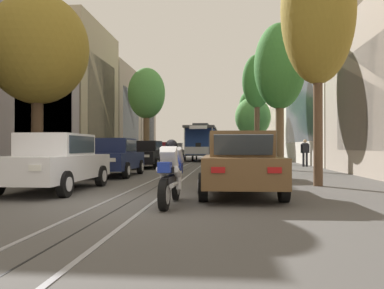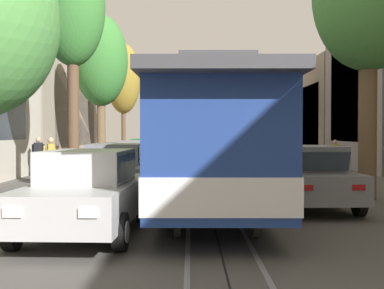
# 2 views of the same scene
# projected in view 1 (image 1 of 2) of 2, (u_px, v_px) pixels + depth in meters

# --- Properties ---
(ground_plane) EXTENTS (160.00, 160.00, 0.00)m
(ground_plane) POSITION_uv_depth(u_px,v_px,m) (195.00, 164.00, 27.37)
(ground_plane) COLOR #4C4947
(trolley_track_rails) EXTENTS (1.14, 55.95, 0.01)m
(trolley_track_rails) POSITION_uv_depth(u_px,v_px,m) (198.00, 163.00, 30.16)
(trolley_track_rails) COLOR gray
(trolley_track_rails) RESTS_ON ground
(building_facade_left) EXTENTS (5.79, 47.65, 10.94)m
(building_facade_left) POSITION_uv_depth(u_px,v_px,m) (74.00, 105.00, 31.73)
(building_facade_left) COLOR gray
(building_facade_left) RESTS_ON ground
(building_facade_right) EXTENTS (5.95, 47.65, 10.73)m
(building_facade_right) POSITION_uv_depth(u_px,v_px,m) (330.00, 105.00, 30.66)
(building_facade_right) COLOR gray
(building_facade_right) RESTS_ON ground
(parked_car_white_near_left) EXTENTS (2.02, 4.37, 1.58)m
(parked_car_white_near_left) POSITION_uv_depth(u_px,v_px,m) (55.00, 162.00, 10.70)
(parked_car_white_near_left) COLOR silver
(parked_car_white_near_left) RESTS_ON ground
(parked_car_navy_second_left) EXTENTS (2.05, 4.38, 1.58)m
(parked_car_navy_second_left) POSITION_uv_depth(u_px,v_px,m) (113.00, 157.00, 16.17)
(parked_car_navy_second_left) COLOR #19234C
(parked_car_navy_second_left) RESTS_ON ground
(parked_car_black_mid_left) EXTENTS (2.08, 4.40, 1.58)m
(parked_car_black_mid_left) POSITION_uv_depth(u_px,v_px,m) (146.00, 154.00, 22.60)
(parked_car_black_mid_left) COLOR black
(parked_car_black_mid_left) RESTS_ON ground
(parked_car_maroon_fourth_left) EXTENTS (2.10, 4.40, 1.58)m
(parked_car_maroon_fourth_left) POSITION_uv_depth(u_px,v_px,m) (161.00, 153.00, 28.49)
(parked_car_maroon_fourth_left) COLOR maroon
(parked_car_maroon_fourth_left) RESTS_ON ground
(parked_car_grey_fifth_left) EXTENTS (2.12, 4.41, 1.58)m
(parked_car_grey_fifth_left) POSITION_uv_depth(u_px,v_px,m) (174.00, 152.00, 34.33)
(parked_car_grey_fifth_left) COLOR slate
(parked_car_grey_fifth_left) RESTS_ON ground
(parked_car_brown_near_right) EXTENTS (2.07, 4.39, 1.58)m
(parked_car_brown_near_right) POSITION_uv_depth(u_px,v_px,m) (240.00, 163.00, 9.78)
(parked_car_brown_near_right) COLOR brown
(parked_car_brown_near_right) RESTS_ON ground
(parked_car_brown_second_right) EXTENTS (2.11, 4.41, 1.58)m
(parked_car_brown_second_right) POSITION_uv_depth(u_px,v_px,m) (239.00, 157.00, 15.66)
(parked_car_brown_second_right) COLOR brown
(parked_car_brown_second_right) RESTS_ON ground
(parked_car_green_mid_right) EXTENTS (2.01, 4.37, 1.58)m
(parked_car_green_mid_right) POSITION_uv_depth(u_px,v_px,m) (236.00, 155.00, 20.67)
(parked_car_green_mid_right) COLOR #1E6038
(parked_car_green_mid_right) RESTS_ON ground
(parked_car_grey_fourth_right) EXTENTS (2.10, 4.40, 1.58)m
(parked_car_grey_fourth_right) POSITION_uv_depth(u_px,v_px,m) (232.00, 153.00, 26.09)
(parked_car_grey_fourth_right) COLOR slate
(parked_car_grey_fourth_right) RESTS_ON ground
(parked_car_grey_fifth_right) EXTENTS (2.06, 4.39, 1.58)m
(parked_car_grey_fifth_right) POSITION_uv_depth(u_px,v_px,m) (232.00, 152.00, 31.66)
(parked_car_grey_fifth_right) COLOR slate
(parked_car_grey_fifth_right) RESTS_ON ground
(parked_car_silver_sixth_right) EXTENTS (2.13, 4.42, 1.58)m
(parked_car_silver_sixth_right) POSITION_uv_depth(u_px,v_px,m) (228.00, 152.00, 37.24)
(parked_car_silver_sixth_right) COLOR #B7B7BC
(parked_car_silver_sixth_right) RESTS_ON ground
(street_tree_kerb_left_near) EXTENTS (3.70, 3.19, 6.77)m
(street_tree_kerb_left_near) POSITION_uv_depth(u_px,v_px,m) (37.00, 50.00, 13.95)
(street_tree_kerb_left_near) COLOR #4C3826
(street_tree_kerb_left_near) RESTS_ON ground
(street_tree_kerb_left_second) EXTENTS (3.19, 2.65, 7.98)m
(street_tree_kerb_left_second) POSITION_uv_depth(u_px,v_px,m) (146.00, 94.00, 32.85)
(street_tree_kerb_left_second) COLOR brown
(street_tree_kerb_left_second) RESTS_ON ground
(street_tree_kerb_right_near) EXTENTS (2.28, 2.26, 7.86)m
(street_tree_kerb_right_near) POSITION_uv_depth(u_px,v_px,m) (318.00, 11.00, 12.05)
(street_tree_kerb_right_near) COLOR brown
(street_tree_kerb_right_near) RESTS_ON ground
(street_tree_kerb_right_second) EXTENTS (2.71, 2.74, 7.84)m
(street_tree_kerb_right_second) POSITION_uv_depth(u_px,v_px,m) (280.00, 68.00, 20.58)
(street_tree_kerb_right_second) COLOR brown
(street_tree_kerb_right_second) RESTS_ON ground
(street_tree_kerb_right_mid) EXTENTS (2.22, 1.78, 8.22)m
(street_tree_kerb_right_mid) POSITION_uv_depth(u_px,v_px,m) (257.00, 83.00, 29.04)
(street_tree_kerb_right_mid) COLOR brown
(street_tree_kerb_right_mid) RESTS_ON ground
(street_tree_kerb_right_fourth) EXTENTS (3.36, 3.30, 5.98)m
(street_tree_kerb_right_fourth) POSITION_uv_depth(u_px,v_px,m) (253.00, 117.00, 36.62)
(street_tree_kerb_right_fourth) COLOR #4C3826
(street_tree_kerb_right_fourth) RESTS_ON ground
(street_tree_kerb_right_far) EXTENTS (2.37, 2.21, 7.57)m
(street_tree_kerb_right_far) POSITION_uv_depth(u_px,v_px,m) (250.00, 105.00, 43.12)
(street_tree_kerb_right_far) COLOR brown
(street_tree_kerb_right_far) RESTS_ON ground
(cable_car_trolley) EXTENTS (2.64, 9.15, 3.28)m
(cable_car_trolley) POSITION_uv_depth(u_px,v_px,m) (202.00, 142.00, 35.72)
(cable_car_trolley) COLOR navy
(cable_car_trolley) RESTS_ON ground
(motorcycle_with_rider) EXTENTS (0.56, 1.99, 1.37)m
(motorcycle_with_rider) POSITION_uv_depth(u_px,v_px,m) (171.00, 174.00, 8.01)
(motorcycle_with_rider) COLOR black
(motorcycle_with_rider) RESTS_ON ground
(pedestrian_on_left_pavement) EXTENTS (0.55, 0.27, 1.70)m
(pedestrian_on_left_pavement) POSITION_uv_depth(u_px,v_px,m) (305.00, 151.00, 24.13)
(pedestrian_on_left_pavement) COLOR black
(pedestrian_on_left_pavement) RESTS_ON ground
(pedestrian_on_right_pavement) EXTENTS (0.55, 0.42, 1.74)m
(pedestrian_on_right_pavement) POSITION_uv_depth(u_px,v_px,m) (271.00, 150.00, 28.23)
(pedestrian_on_right_pavement) COLOR black
(pedestrian_on_right_pavement) RESTS_ON ground
(pedestrian_crossing_far) EXTENTS (0.55, 0.34, 1.55)m
(pedestrian_crossing_far) POSITION_uv_depth(u_px,v_px,m) (77.00, 153.00, 22.64)
(pedestrian_crossing_far) COLOR #4C4233
(pedestrian_crossing_far) RESTS_ON ground
(fire_hydrant) EXTENTS (0.40, 0.22, 0.84)m
(fire_hydrant) POSITION_uv_depth(u_px,v_px,m) (101.00, 163.00, 18.81)
(fire_hydrant) COLOR gold
(fire_hydrant) RESTS_ON ground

